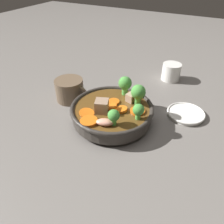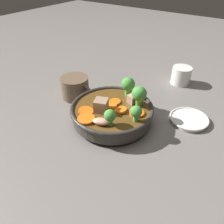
# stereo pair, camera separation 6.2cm
# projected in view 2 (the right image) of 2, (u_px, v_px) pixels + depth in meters

# --- Properties ---
(ground_plane) EXTENTS (3.00, 3.00, 0.00)m
(ground_plane) POSITION_uv_depth(u_px,v_px,m) (112.00, 121.00, 0.64)
(ground_plane) COLOR slate
(stirfry_bowl) EXTENTS (0.24, 0.24, 0.11)m
(stirfry_bowl) POSITION_uv_depth(u_px,v_px,m) (113.00, 111.00, 0.62)
(stirfry_bowl) COLOR #38332D
(stirfry_bowl) RESTS_ON ground_plane
(side_saucer) EXTENTS (0.11, 0.11, 0.01)m
(side_saucer) POSITION_uv_depth(u_px,v_px,m) (189.00, 119.00, 0.64)
(side_saucer) COLOR white
(side_saucer) RESTS_ON ground_plane
(tea_cup) EXTENTS (0.07, 0.07, 0.06)m
(tea_cup) POSITION_uv_depth(u_px,v_px,m) (181.00, 75.00, 0.81)
(tea_cup) COLOR white
(tea_cup) RESTS_ON ground_plane
(dark_mug) EXTENTS (0.11, 0.09, 0.07)m
(dark_mug) POSITION_uv_depth(u_px,v_px,m) (75.00, 87.00, 0.73)
(dark_mug) COLOR brown
(dark_mug) RESTS_ON ground_plane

